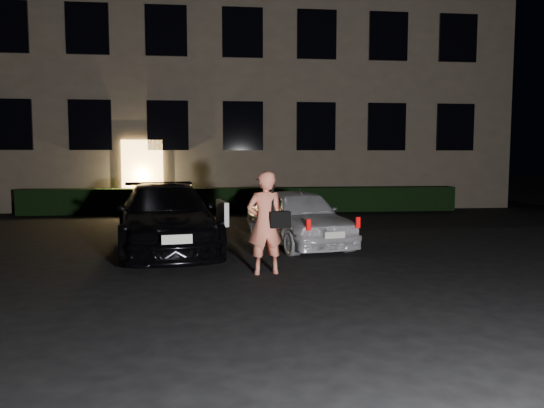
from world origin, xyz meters
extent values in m
plane|color=black|center=(0.00, 0.00, 0.00)|extent=(80.00, 80.00, 0.00)
cube|color=brown|center=(0.00, 15.00, 6.00)|extent=(20.00, 8.00, 12.00)
cube|color=#FFBC5F|center=(-3.50, 10.94, 1.25)|extent=(1.40, 0.10, 2.50)
cube|color=black|center=(-7.80, 10.94, 3.00)|extent=(1.40, 0.10, 1.70)
cube|color=black|center=(-5.20, 10.94, 3.00)|extent=(1.40, 0.10, 1.70)
cube|color=black|center=(-2.60, 10.94, 3.00)|extent=(1.40, 0.10, 1.70)
cube|color=black|center=(0.00, 10.94, 3.00)|extent=(1.40, 0.10, 1.70)
cube|color=black|center=(2.60, 10.94, 3.00)|extent=(1.40, 0.10, 1.70)
cube|color=black|center=(5.20, 10.94, 3.00)|extent=(1.40, 0.10, 1.70)
cube|color=black|center=(7.80, 10.94, 3.00)|extent=(1.40, 0.10, 1.70)
cube|color=black|center=(-7.80, 10.94, 6.20)|extent=(1.40, 0.10, 1.70)
cube|color=black|center=(-5.20, 10.94, 6.20)|extent=(1.40, 0.10, 1.70)
cube|color=black|center=(-2.60, 10.94, 6.20)|extent=(1.40, 0.10, 1.70)
cube|color=black|center=(0.00, 10.94, 6.20)|extent=(1.40, 0.10, 1.70)
cube|color=black|center=(2.60, 10.94, 6.20)|extent=(1.40, 0.10, 1.70)
cube|color=black|center=(5.20, 10.94, 6.20)|extent=(1.40, 0.10, 1.70)
cube|color=black|center=(7.80, 10.94, 6.20)|extent=(1.40, 0.10, 1.70)
cube|color=black|center=(0.00, 10.50, 0.42)|extent=(15.00, 0.70, 0.85)
imported|color=black|center=(-2.06, 3.29, 0.68)|extent=(2.64, 4.96, 1.37)
cube|color=white|center=(-0.90, 2.60, 0.85)|extent=(0.24, 0.98, 0.46)
cube|color=silver|center=(-1.67, 0.88, 0.60)|extent=(0.50, 0.12, 0.15)
imported|color=silver|center=(0.78, 3.61, 0.62)|extent=(2.29, 3.90, 1.25)
cube|color=red|center=(0.68, 1.80, 0.68)|extent=(0.08, 0.06, 0.21)
cube|color=red|center=(1.69, 2.04, 0.68)|extent=(0.08, 0.06, 0.21)
cube|color=silver|center=(1.20, 1.87, 0.47)|extent=(0.41, 0.13, 0.12)
imported|color=#FC8164|center=(-0.23, 0.83, 0.85)|extent=(0.69, 0.52, 1.71)
cube|color=black|center=(0.00, 0.75, 0.92)|extent=(0.37, 0.22, 0.27)
cube|color=black|center=(-0.12, 0.77, 1.30)|extent=(0.05, 0.06, 0.53)
camera|label=1|loc=(-1.08, -7.81, 1.96)|focal=35.00mm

